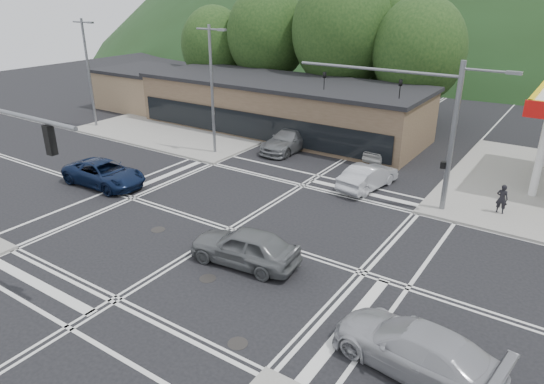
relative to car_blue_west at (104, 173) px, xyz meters
The scene contains 20 objects.
ground 10.17m from the car_blue_west, ahead, with size 120.00×120.00×0.00m, color black.
sidewalk_nw 15.31m from the car_blue_west, 108.58° to the left, with size 16.00×16.00×0.15m, color gray.
commercial_row 16.68m from the car_blue_west, 82.65° to the left, with size 24.00×8.00×4.00m, color brown.
commercial_nw 21.58m from the car_blue_west, 130.06° to the left, with size 8.00×7.00×3.60m, color #846B4F.
hill_north 90.07m from the car_blue_west, 83.54° to the left, with size 252.00×126.00×140.00m, color #1E3618.
tree_n_a 24.66m from the car_blue_west, 99.36° to the left, with size 8.00×8.00×11.75m.
tree_n_b 24.87m from the car_blue_west, 80.04° to the left, with size 9.00×9.00×12.98m.
tree_n_c 26.63m from the car_blue_west, 64.66° to the left, with size 7.60×7.60×10.87m.
tree_n_d 25.09m from the car_blue_west, 113.69° to the left, with size 6.80×6.80×9.76m.
tree_n_e 29.38m from the car_blue_west, 73.54° to the left, with size 8.40×8.40×11.98m.
streetlight_nw 9.67m from the car_blue_west, 78.78° to the left, with size 2.50×0.25×9.00m.
streetlight_w 15.17m from the car_blue_west, 144.26° to the left, with size 2.50×0.25×9.00m.
signal_mast_ne 19.22m from the car_blue_west, 24.28° to the left, with size 11.65×0.30×8.00m.
car_blue_west is the anchor object (origin of this frame).
car_grey_center 12.96m from the car_blue_west, 11.78° to the right, with size 1.98×4.92×1.68m, color slate.
car_silver_east 21.51m from the car_blue_west, 12.95° to the right, with size 2.22×5.45×1.58m, color #A3A4AA.
car_queue_a 16.05m from the car_blue_west, 31.97° to the left, with size 1.59×4.55×1.50m, color #B9BBC1.
car_queue_b 18.84m from the car_blue_west, 48.89° to the left, with size 1.61×4.00×1.36m, color silver.
car_northbound 13.50m from the car_blue_west, 64.83° to the left, with size 2.25×5.53×1.60m, color slate.
pedestrian 22.82m from the car_blue_west, 22.85° to the left, with size 0.59×0.38×1.61m, color black.
Camera 1 is at (13.83, -16.84, 11.16)m, focal length 32.00 mm.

